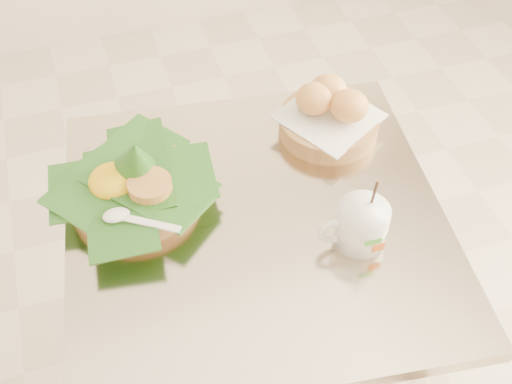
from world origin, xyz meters
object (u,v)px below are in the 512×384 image
object	(u,v)px
coffee_mug	(360,224)
cafe_table	(256,284)
rice_basket	(133,182)
bread_basket	(329,114)

from	to	relation	value
coffee_mug	cafe_table	bearing A→B (deg)	146.56
rice_basket	coffee_mug	size ratio (longest dim) A/B	1.90
cafe_table	coffee_mug	bearing A→B (deg)	-33.44
rice_basket	bread_basket	distance (m)	0.43
rice_basket	coffee_mug	bearing A→B (deg)	-31.69
rice_basket	bread_basket	world-z (taller)	rice_basket
coffee_mug	rice_basket	bearing A→B (deg)	148.31
cafe_table	coffee_mug	distance (m)	0.33
cafe_table	rice_basket	size ratio (longest dim) A/B	2.53
cafe_table	coffee_mug	xyz separation A→B (m)	(0.16, -0.11, 0.26)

